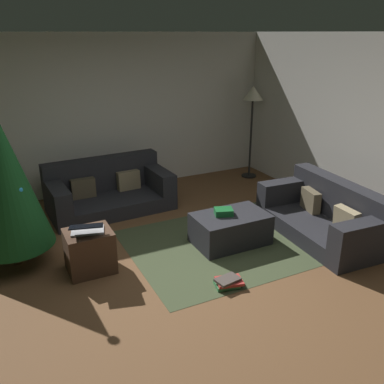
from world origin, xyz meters
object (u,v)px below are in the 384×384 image
Objects in this scene: couch_left at (108,191)px; tv_remote at (223,212)px; christmas_tree at (4,180)px; side_table at (90,251)px; ottoman at (230,229)px; gift_box at (224,212)px; couch_right at (326,216)px; corner_lamp at (253,100)px; laptop at (87,229)px; book_stack at (228,282)px.

couch_left is 11.71× the size of tv_remote.
side_table is (0.75, -0.54, -0.81)m from christmas_tree.
ottoman is 0.24m from tv_remote.
tv_remote is at bearing 67.15° from gift_box.
christmas_tree is (-3.82, 1.06, 0.78)m from couch_right.
ottoman is at bearing -128.90° from corner_lamp.
couch_right is at bearing -8.53° from laptop.
couch_right is at bearing -15.48° from christmas_tree.
tv_remote reaches higher than ottoman.
couch_left reaches higher than tv_remote.
christmas_tree is at bearing 169.23° from tv_remote.
christmas_tree is 4.55m from corner_lamp.
ottoman is 0.26m from gift_box.
side_table is 0.31× the size of corner_lamp.
couch_left reaches higher than couch_right.
gift_box is at bearing -110.51° from tv_remote.
ottoman is 1.81m from side_table.
corner_lamp is (3.53, 2.01, 1.20)m from side_table.
book_stack is (-0.46, -0.90, -0.39)m from gift_box.
couch_right is 3.55× the size of side_table.
corner_lamp reaches higher than ottoman.
side_table reaches higher than gift_box.
couch_left is 2.02m from christmas_tree.
couch_right is at bearing -17.43° from tv_remote.
laptop is (-1.73, 0.05, 0.11)m from gift_box.
couch_left is at bearing 120.66° from ottoman.
tv_remote reaches higher than book_stack.
corner_lamp is (1.79, 2.05, 1.03)m from tv_remote.
couch_left is 1.92m from laptop.
corner_lamp is at bearing 51.09° from tv_remote.
tv_remote is 0.08× the size of christmas_tree.
couch_left is 4.19× the size of laptop.
christmas_tree is (-2.49, 0.58, 0.65)m from tv_remote.
gift_box is 0.68× the size of book_stack.
gift_box is 2.96m from corner_lamp.
tv_remote is (-1.33, 0.48, 0.13)m from couch_right.
christmas_tree is (-1.45, -1.17, 0.78)m from couch_left.
gift_box is 2.62m from christmas_tree.
book_stack is at bearing -36.85° from laptop.
corner_lamp is (3.55, 2.06, 0.89)m from laptop.
couch_right is 4.04m from christmas_tree.
ottoman is 1.83× the size of side_table.
tv_remote is at bearing -131.25° from corner_lamp.
ottoman is at bearing 77.14° from couch_right.
laptop is at bearing 84.95° from couch_right.
corner_lamp reaches higher than couch_right.
laptop reaches higher than side_table.
book_stack is (1.26, -0.95, -0.50)m from laptop.
ottoman is (-1.27, 0.37, -0.08)m from couch_right.
gift_box reaches higher than book_stack.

